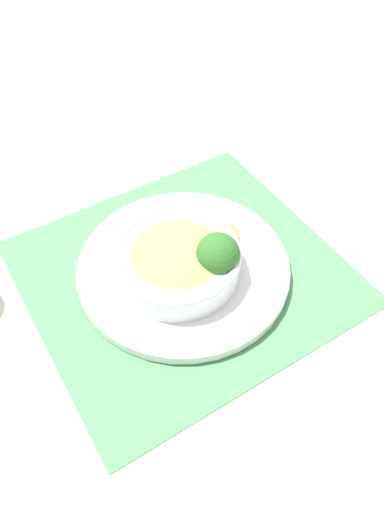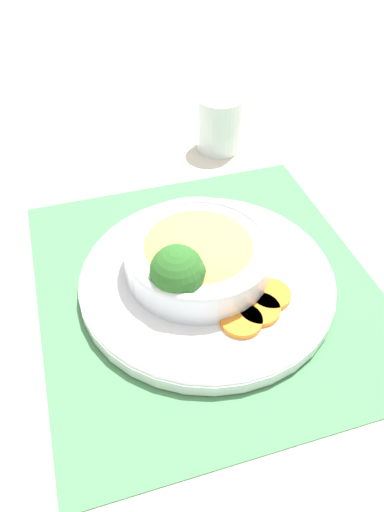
# 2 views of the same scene
# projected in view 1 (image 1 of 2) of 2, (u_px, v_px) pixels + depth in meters

# --- Properties ---
(ground_plane) EXTENTS (4.00, 4.00, 0.00)m
(ground_plane) POSITION_uv_depth(u_px,v_px,m) (184.00, 273.00, 0.78)
(ground_plane) COLOR beige
(placemat) EXTENTS (0.46, 0.49, 0.00)m
(placemat) POSITION_uv_depth(u_px,v_px,m) (184.00, 272.00, 0.77)
(placemat) COLOR #4C8C59
(placemat) RESTS_ON ground_plane
(plate) EXTENTS (0.33, 0.33, 0.02)m
(plate) POSITION_uv_depth(u_px,v_px,m) (183.00, 266.00, 0.76)
(plate) COLOR silver
(plate) RESTS_ON placemat
(bowl) EXTENTS (0.19, 0.19, 0.06)m
(bowl) POSITION_uv_depth(u_px,v_px,m) (177.00, 259.00, 0.73)
(bowl) COLOR silver
(bowl) RESTS_ON plate
(broccoli_floret) EXTENTS (0.06, 0.06, 0.08)m
(broccoli_floret) POSITION_uv_depth(u_px,v_px,m) (218.00, 254.00, 0.71)
(broccoli_floret) COLOR #759E51
(broccoli_floret) RESTS_ON plate
(carrot_slice_near) EXTENTS (0.05, 0.05, 0.01)m
(carrot_slice_near) POSITION_uv_depth(u_px,v_px,m) (223.00, 236.00, 0.80)
(carrot_slice_near) COLOR orange
(carrot_slice_near) RESTS_ON plate
(carrot_slice_middle) EXTENTS (0.05, 0.05, 0.01)m
(carrot_slice_middle) POSITION_uv_depth(u_px,v_px,m) (209.00, 228.00, 0.81)
(carrot_slice_middle) COLOR orange
(carrot_slice_middle) RESTS_ON plate
(carrot_slice_far) EXTENTS (0.05, 0.05, 0.01)m
(carrot_slice_far) POSITION_uv_depth(u_px,v_px,m) (193.00, 224.00, 0.81)
(carrot_slice_far) COLOR orange
(carrot_slice_far) RESTS_ON plate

